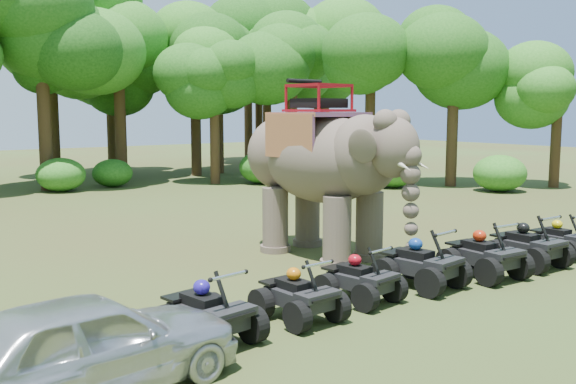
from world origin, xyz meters
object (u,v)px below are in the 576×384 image
elephant (321,169)px  atv_3 (421,258)px  parked_car (89,344)px  atv_4 (485,249)px  atv_0 (207,305)px  atv_1 (299,289)px  atv_2 (360,273)px  atv_6 (561,234)px  atv_5 (528,240)px

elephant → atv_3: (-0.24, -3.73, -1.65)m
parked_car → atv_3: bearing=-88.9°
atv_3 → atv_4: bearing=-16.5°
atv_0 → atv_3: 5.38m
atv_1 → atv_2: bearing=3.1°
atv_1 → atv_6: 8.80m
atv_3 → atv_5: (3.57, -0.27, -0.00)m
parked_car → atv_0: parked_car is taller
atv_1 → atv_4: atv_4 is taller
atv_0 → atv_3: atv_3 is taller
atv_0 → atv_2: size_ratio=1.09×
atv_2 → atv_3: (1.77, -0.04, 0.08)m
atv_2 → atv_5: atv_5 is taller
atv_3 → atv_4: atv_4 is taller
atv_1 → atv_2: (1.71, 0.19, -0.01)m
atv_6 → elephant: bearing=144.4°
atv_3 → atv_5: same height
elephant → atv_2: 4.55m
atv_0 → atv_6: (10.70, 0.02, -0.05)m
elephant → atv_4: elephant is taller
atv_1 → parked_car: bearing=-172.1°
atv_0 → elephant: bearing=26.1°
parked_car → atv_0: bearing=-76.1°
atv_0 → atv_1: size_ratio=1.07×
parked_car → atv_5: 11.26m
atv_4 → atv_5: (1.74, 0.01, -0.00)m
parked_car → atv_1: size_ratio=2.63×
parked_car → atv_4: size_ratio=2.34×
atv_0 → atv_4: size_ratio=0.95×
elephant → atv_4: size_ratio=3.06×
atv_1 → atv_3: bearing=-0.8°
atv_2 → atv_5: 5.35m
parked_car → atv_5: (11.23, 0.71, -0.05)m
parked_car → atv_3: 7.73m
atv_1 → atv_2: 1.72m
elephant → atv_1: bearing=-139.4°
atv_1 → atv_3: size_ratio=0.89×
atv_1 → atv_3: atv_3 is taller
atv_1 → atv_4: size_ratio=0.89×
atv_4 → atv_5: size_ratio=1.01×
parked_car → atv_2: parked_car is taller
elephant → atv_6: elephant is taller
atv_6 → atv_2: bearing=-179.7°
parked_car → atv_6: bearing=-92.4°
atv_0 → parked_car: bearing=-168.3°
atv_0 → atv_2: bearing=-5.6°
atv_3 → parked_car: bearing=179.5°
elephant → atv_2: bearing=-124.2°
elephant → atv_5: (3.33, -4.00, -1.65)m
atv_3 → atv_0: bearing=173.7°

